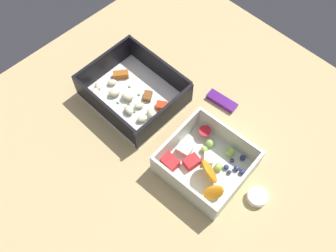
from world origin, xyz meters
TOP-DOWN VIEW (x-y plane):
  - table_surface at (0.00, 0.00)cm, footprint 80.00×80.00cm
  - pasta_container at (-12.51, -0.06)cm, footprint 20.55×17.34cm
  - fruit_bowl at (10.26, -1.53)cm, footprint 16.97×16.41cm
  - candy_bar at (2.27, 13.02)cm, footprint 7.23×3.19cm
  - paper_cup_liner at (21.67, 0.84)cm, footprint 3.93×3.93cm

SIDE VIEW (x-z plane):
  - table_surface at x=0.00cm, z-range 0.00..2.00cm
  - candy_bar at x=2.27cm, z-range 2.00..3.20cm
  - paper_cup_liner at x=21.67cm, z-range 2.00..3.61cm
  - pasta_container at x=-12.51cm, z-range 0.76..7.26cm
  - fruit_bowl at x=10.26cm, z-range 1.05..7.08cm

